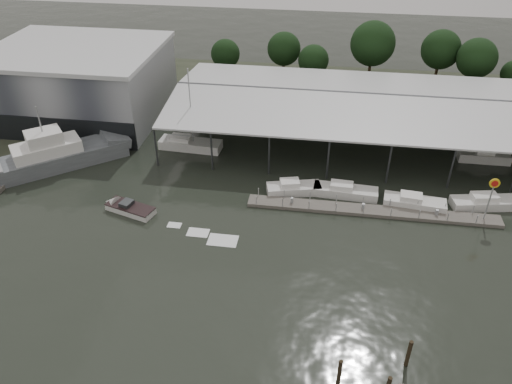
# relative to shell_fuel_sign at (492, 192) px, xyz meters

# --- Properties ---
(ground) EXTENTS (200.00, 200.00, 0.00)m
(ground) POSITION_rel_shell_fuel_sign_xyz_m (-27.00, -9.99, -3.93)
(ground) COLOR black
(ground) RESTS_ON ground
(land_strip_far) EXTENTS (140.00, 30.00, 0.30)m
(land_strip_far) POSITION_rel_shell_fuel_sign_xyz_m (-27.00, 32.01, -3.83)
(land_strip_far) COLOR #3D4232
(land_strip_far) RESTS_ON ground
(land_strip_west) EXTENTS (20.00, 40.00, 0.30)m
(land_strip_west) POSITION_rel_shell_fuel_sign_xyz_m (-67.00, 20.01, -3.83)
(land_strip_west) COLOR #3D4232
(land_strip_west) RESTS_ON ground
(storage_warehouse) EXTENTS (24.50, 20.50, 10.50)m
(storage_warehouse) POSITION_rel_shell_fuel_sign_xyz_m (-55.00, 19.95, 1.36)
(storage_warehouse) COLOR #94979D
(storage_warehouse) RESTS_ON ground
(covered_boat_shed) EXTENTS (58.24, 24.00, 6.96)m
(covered_boat_shed) POSITION_rel_shell_fuel_sign_xyz_m (-10.00, 18.01, 2.20)
(covered_boat_shed) COLOR silver
(covered_boat_shed) RESTS_ON ground
(trawler_dock) EXTENTS (3.00, 18.00, 0.50)m
(trawler_dock) POSITION_rel_shell_fuel_sign_xyz_m (-57.00, 4.01, -3.68)
(trawler_dock) COLOR #656159
(trawler_dock) RESTS_ON ground
(floating_dock) EXTENTS (28.00, 2.00, 1.40)m
(floating_dock) POSITION_rel_shell_fuel_sign_xyz_m (-12.00, 0.01, -3.72)
(floating_dock) COLOR #656159
(floating_dock) RESTS_ON ground
(shell_fuel_sign) EXTENTS (1.10, 0.18, 5.55)m
(shell_fuel_sign) POSITION_rel_shell_fuel_sign_xyz_m (0.00, 0.00, 0.00)
(shell_fuel_sign) COLOR #95989B
(shell_fuel_sign) RESTS_ON ground
(grey_trawler) EXTENTS (16.57, 14.78, 8.84)m
(grey_trawler) POSITION_rel_shell_fuel_sign_xyz_m (-51.49, 4.60, -2.35)
(grey_trawler) COLOR slate
(grey_trawler) RESTS_ON ground
(white_sailboat) EXTENTS (8.61, 3.12, 11.62)m
(white_sailboat) POSITION_rel_shell_fuel_sign_xyz_m (-36.09, 11.55, -3.28)
(white_sailboat) COLOR white
(white_sailboat) RESTS_ON ground
(speedboat_underway) EXTENTS (16.92, 6.75, 2.00)m
(speedboat_underway) POSITION_rel_shell_fuel_sign_xyz_m (-39.34, -3.74, -3.53)
(speedboat_underway) COLOR white
(speedboat_underway) RESTS_ON ground
(moored_cruiser_0) EXTENTS (6.71, 3.67, 1.70)m
(moored_cruiser_0) POSITION_rel_shell_fuel_sign_xyz_m (-21.09, 2.70, -3.31)
(moored_cruiser_0) COLOR white
(moored_cruiser_0) RESTS_ON ground
(moored_cruiser_1) EXTENTS (7.59, 2.66, 1.70)m
(moored_cruiser_1) POSITION_rel_shell_fuel_sign_xyz_m (-15.02, 3.01, -3.31)
(moored_cruiser_1) COLOR white
(moored_cruiser_1) RESTS_ON ground
(moored_cruiser_2) EXTENTS (7.07, 2.97, 1.70)m
(moored_cruiser_2) POSITION_rel_shell_fuel_sign_xyz_m (-7.23, 1.78, -3.31)
(moored_cruiser_2) COLOR white
(moored_cruiser_2) RESTS_ON ground
(moored_cruiser_3) EXTENTS (8.42, 3.67, 1.70)m
(moored_cruiser_3) POSITION_rel_shell_fuel_sign_xyz_m (0.99, 3.04, -3.31)
(moored_cruiser_3) COLOR white
(moored_cruiser_3) RESTS_ON ground
(horizon_tree_line) EXTENTS (70.04, 10.22, 11.20)m
(horizon_tree_line) POSITION_rel_shell_fuel_sign_xyz_m (-3.80, 38.06, 2.25)
(horizon_tree_line) COLOR #302315
(horizon_tree_line) RESTS_ON ground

